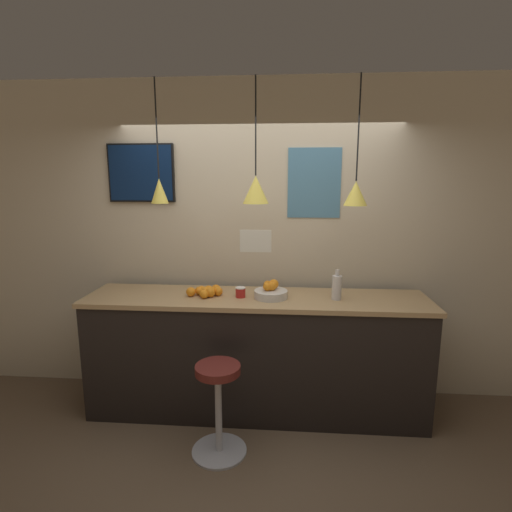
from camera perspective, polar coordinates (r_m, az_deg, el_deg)
name	(u,v)px	position (r m, az deg, el deg)	size (l,w,h in m)	color
ground_plane	(249,462)	(3.27, -1.06, -27.34)	(14.00, 14.00, 0.00)	brown
back_wall	(260,242)	(3.72, 0.52, 2.08)	(8.00, 0.06, 2.90)	beige
service_counter	(256,354)	(3.58, 0.00, -13.84)	(2.89, 0.64, 1.05)	black
bar_stool	(218,398)	(3.12, -5.41, -19.59)	(0.41, 0.41, 0.70)	#B7B7BC
fruit_bowl	(271,292)	(3.35, 2.12, -5.11)	(0.28, 0.28, 0.15)	beige
orange_pile	(207,291)	(3.43, -7.08, -5.02)	(0.31, 0.24, 0.08)	orange
juice_bottle	(337,287)	(3.35, 11.46, -4.35)	(0.08, 0.08, 0.25)	silver
spread_jar	(240,292)	(3.37, -2.23, -5.19)	(0.08, 0.08, 0.09)	red
pendant_lamp_left	(159,189)	(3.37, -13.64, 9.22)	(0.14, 0.14, 0.97)	black
pendant_lamp_middle	(256,189)	(3.22, -0.04, 9.55)	(0.21, 0.21, 0.97)	black
pendant_lamp_right	(356,192)	(3.25, 14.05, 8.80)	(0.18, 0.18, 0.98)	black
mounted_tv	(141,173)	(3.85, -16.08, 11.32)	(0.61, 0.04, 0.52)	black
hanging_menu_board	(256,241)	(3.04, -0.06, 2.14)	(0.24, 0.01, 0.17)	white
wall_poster	(314,183)	(3.64, 8.32, 10.26)	(0.47, 0.01, 0.61)	teal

